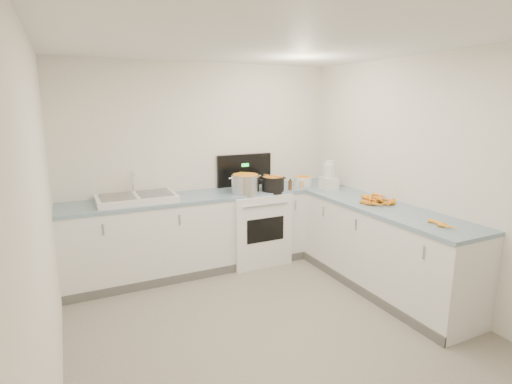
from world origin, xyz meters
name	(u,v)px	position (x,y,z in m)	size (l,w,h in m)	color
floor	(279,333)	(0.00, 0.00, 0.00)	(3.50, 4.00, 0.00)	gray
ceiling	(283,38)	(0.00, 0.00, 2.50)	(3.50, 4.00, 0.00)	white
wall_back	(204,165)	(0.00, 2.00, 1.25)	(3.50, 2.50, 0.00)	white
wall_left	(43,225)	(-1.75, 0.00, 1.25)	(4.00, 2.50, 0.00)	white
wall_right	(432,181)	(1.75, 0.00, 1.25)	(4.00, 2.50, 0.00)	white
counter_back	(213,230)	(0.00, 1.70, 0.47)	(3.50, 0.62, 0.94)	white
counter_right	(383,248)	(1.45, 0.30, 0.47)	(0.62, 2.20, 0.94)	white
stove	(254,225)	(0.55, 1.69, 0.47)	(0.76, 0.65, 1.36)	white
sink	(137,198)	(-0.90, 1.70, 0.98)	(0.86, 0.52, 0.31)	white
steel_pot	(245,185)	(0.37, 1.55, 1.04)	(0.34, 0.34, 0.25)	silver
black_pot	(273,185)	(0.74, 1.51, 1.02)	(0.28, 0.28, 0.20)	black
wooden_spoon	(273,176)	(0.74, 1.51, 1.13)	(0.01, 0.01, 0.33)	#AD7A47
mixing_bowl	(303,181)	(1.26, 1.66, 1.00)	(0.25, 0.25, 0.12)	white
extract_bottle	(290,185)	(0.96, 1.47, 1.00)	(0.05, 0.05, 0.12)	#593319
spice_jar	(301,184)	(1.16, 1.52, 0.98)	(0.05, 0.05, 0.09)	#E5B266
food_processor	(329,177)	(1.43, 1.30, 1.10)	(0.21, 0.24, 0.37)	white
carrot_pile	(376,200)	(1.45, 0.46, 0.98)	(0.40, 0.45, 0.09)	orange
peeled_carrots	(442,224)	(1.40, -0.45, 0.96)	(0.12, 0.29, 0.04)	orange
peelings	(113,197)	(-1.15, 1.68, 1.02)	(0.17, 0.27, 0.01)	tan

